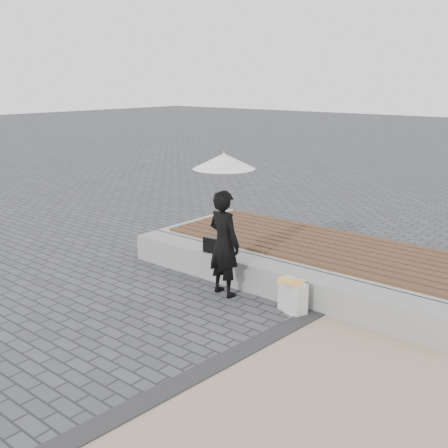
# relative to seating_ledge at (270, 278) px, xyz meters

# --- Properties ---
(ground) EXTENTS (80.00, 80.00, 0.00)m
(ground) POSITION_rel_seating_ledge_xyz_m (0.00, -1.60, -0.20)
(ground) COLOR #48484D
(ground) RESTS_ON ground
(edging_band) EXTENTS (0.61, 5.20, 0.04)m
(edging_band) POSITION_rel_seating_ledge_xyz_m (0.75, -2.10, -0.18)
(edging_band) COLOR #2D2C2F
(edging_band) RESTS_ON ground
(seating_ledge) EXTENTS (5.00, 0.45, 0.40)m
(seating_ledge) POSITION_rel_seating_ledge_xyz_m (0.00, 0.00, 0.00)
(seating_ledge) COLOR gray
(seating_ledge) RESTS_ON ground
(timber_platform) EXTENTS (5.00, 2.00, 0.40)m
(timber_platform) POSITION_rel_seating_ledge_xyz_m (0.00, 1.20, 0.00)
(timber_platform) COLOR #9E9D99
(timber_platform) RESTS_ON ground
(timber_decking) EXTENTS (4.60, 1.80, 0.04)m
(timber_decking) POSITION_rel_seating_ledge_xyz_m (0.00, 1.20, 0.22)
(timber_decking) COLOR brown
(timber_decking) RESTS_ON timber_platform
(woman) EXTENTS (0.57, 0.42, 1.46)m
(woman) POSITION_rel_seating_ledge_xyz_m (-0.44, -0.46, 0.53)
(woman) COLOR black
(woman) RESTS_ON ground
(parasol) EXTENTS (0.82, 0.82, 1.04)m
(parasol) POSITION_rel_seating_ledge_xyz_m (-0.44, -0.46, 1.64)
(parasol) COLOR silver
(parasol) RESTS_ON ground
(handbag) EXTENTS (0.34, 0.15, 0.23)m
(handbag) POSITION_rel_seating_ledge_xyz_m (-0.93, -0.10, 0.32)
(handbag) COLOR black
(handbag) RESTS_ON seating_ledge
(canvas_tote) EXTENTS (0.44, 0.31, 0.43)m
(canvas_tote) POSITION_rel_seating_ledge_xyz_m (0.62, -0.38, 0.02)
(canvas_tote) COLOR silver
(canvas_tote) RESTS_ON ground
(magazine) EXTENTS (0.34, 0.28, 0.01)m
(magazine) POSITION_rel_seating_ledge_xyz_m (0.62, -0.43, 0.24)
(magazine) COLOR #D14034
(magazine) RESTS_ON canvas_tote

